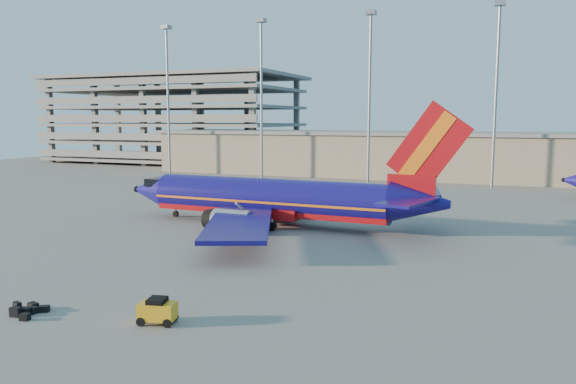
# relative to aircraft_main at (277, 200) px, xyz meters

# --- Properties ---
(ground) EXTENTS (220.00, 220.00, 0.00)m
(ground) POSITION_rel_aircraft_main_xyz_m (4.26, -4.49, -2.68)
(ground) COLOR slate
(ground) RESTS_ON ground
(terminal_building) EXTENTS (122.00, 16.00, 8.50)m
(terminal_building) POSITION_rel_aircraft_main_xyz_m (14.26, 53.51, 1.64)
(terminal_building) COLOR gray
(terminal_building) RESTS_ON ground
(parking_garage) EXTENTS (62.00, 32.00, 21.40)m
(parking_garage) POSITION_rel_aircraft_main_xyz_m (-57.74, 69.56, 9.05)
(parking_garage) COLOR slate
(parking_garage) RESTS_ON ground
(light_mast_row) EXTENTS (101.60, 1.60, 28.65)m
(light_mast_row) POSITION_rel_aircraft_main_xyz_m (9.26, 41.51, 14.87)
(light_mast_row) COLOR gray
(light_mast_row) RESTS_ON ground
(aircraft_main) EXTENTS (37.03, 35.63, 12.54)m
(aircraft_main) POSITION_rel_aircraft_main_xyz_m (0.00, 0.00, 0.00)
(aircraft_main) COLOR navy
(aircraft_main) RESTS_ON ground
(baggage_tug) EXTENTS (2.17, 1.59, 1.41)m
(baggage_tug) POSITION_rel_aircraft_main_xyz_m (5.02, -28.11, -1.95)
(baggage_tug) COLOR orange
(baggage_tug) RESTS_ON ground
(luggage_pile) EXTENTS (2.52, 1.98, 0.53)m
(luggage_pile) POSITION_rel_aircraft_main_xyz_m (-2.70, -29.62, -2.47)
(luggage_pile) COLOR black
(luggage_pile) RESTS_ON ground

